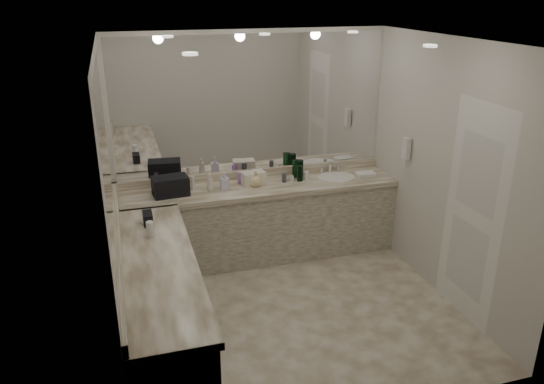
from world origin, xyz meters
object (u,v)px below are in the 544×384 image
object	(u,v)px
wall_phone	(406,149)
sink	(336,178)
soap_bottle_a	(210,182)
soap_bottle_b	(224,181)
cream_cosmetic_case	(253,178)
soap_bottle_c	(256,179)
black_toiletry_bag	(170,186)
hand_towel	(366,174)

from	to	relation	value
wall_phone	sink	bearing A→B (deg)	140.43
sink	wall_phone	xyz separation A→B (m)	(0.61, -0.50, 0.46)
soap_bottle_a	soap_bottle_b	world-z (taller)	soap_bottle_b
sink	cream_cosmetic_case	size ratio (longest dim) A/B	1.68
soap_bottle_a	soap_bottle_c	world-z (taller)	soap_bottle_a
cream_cosmetic_case	soap_bottle_b	world-z (taller)	soap_bottle_b
soap_bottle_c	sink	bearing A→B (deg)	0.96
sink	black_toiletry_bag	size ratio (longest dim) A/B	1.16
soap_bottle_a	soap_bottle_b	size ratio (longest dim) A/B	0.99
cream_cosmetic_case	soap_bottle_c	xyz separation A→B (m)	(0.01, -0.07, 0.01)
wall_phone	black_toiletry_bag	xyz separation A→B (m)	(-2.56, 0.49, -0.34)
sink	black_toiletry_bag	xyz separation A→B (m)	(-1.95, -0.01, 0.11)
soap_bottle_a	black_toiletry_bag	bearing A→B (deg)	-177.24
cream_cosmetic_case	hand_towel	xyz separation A→B (m)	(1.37, -0.10, -0.06)
black_toiletry_bag	soap_bottle_c	distance (m)	0.96
wall_phone	soap_bottle_c	bearing A→B (deg)	163.23
wall_phone	hand_towel	size ratio (longest dim) A/B	1.07
wall_phone	soap_bottle_a	bearing A→B (deg)	166.48
cream_cosmetic_case	soap_bottle_c	size ratio (longest dim) A/B	1.48
hand_towel	soap_bottle_a	bearing A→B (deg)	178.47
soap_bottle_a	hand_towel	bearing A→B (deg)	-1.53
soap_bottle_c	cream_cosmetic_case	bearing A→B (deg)	94.94
black_toiletry_bag	cream_cosmetic_case	size ratio (longest dim) A/B	1.45
sink	soap_bottle_b	size ratio (longest dim) A/B	2.23
sink	black_toiletry_bag	world-z (taller)	black_toiletry_bag
wall_phone	cream_cosmetic_case	size ratio (longest dim) A/B	0.92
hand_towel	soap_bottle_a	size ratio (longest dim) A/B	1.15
hand_towel	soap_bottle_b	xyz separation A→B (m)	(-1.72, 0.05, 0.08)
soap_bottle_c	black_toiletry_bag	bearing A→B (deg)	179.70
wall_phone	cream_cosmetic_case	xyz separation A→B (m)	(-1.61, 0.56, -0.37)
wall_phone	soap_bottle_b	world-z (taller)	wall_phone
cream_cosmetic_case	soap_bottle_b	bearing A→B (deg)	-178.58
sink	soap_bottle_b	bearing A→B (deg)	179.81
cream_cosmetic_case	soap_bottle_a	world-z (taller)	soap_bottle_a
sink	cream_cosmetic_case	xyz separation A→B (m)	(-1.01, 0.06, 0.08)
sink	black_toiletry_bag	distance (m)	1.96
sink	soap_bottle_c	size ratio (longest dim) A/B	2.48
soap_bottle_a	soap_bottle_c	size ratio (longest dim) A/B	1.10
sink	soap_bottle_a	size ratio (longest dim) A/B	2.26
soap_bottle_b	hand_towel	bearing A→B (deg)	-1.50
wall_phone	hand_towel	world-z (taller)	wall_phone
sink	soap_bottle_c	xyz separation A→B (m)	(-1.00, -0.02, 0.09)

